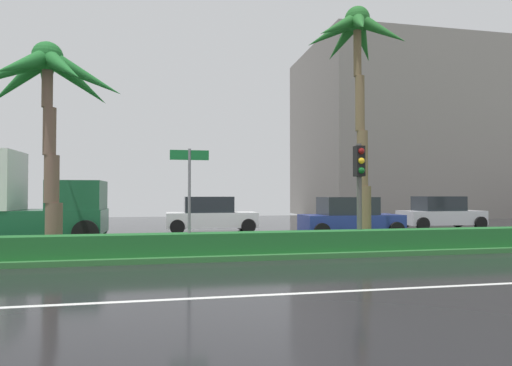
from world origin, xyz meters
TOP-DOWN VIEW (x-y plane):
  - ground_plane at (0.00, 9.00)m, footprint 90.00×42.00m
  - near_lane_divider_stripe at (0.00, 2.00)m, footprint 81.00×0.14m
  - median_strip at (0.00, 8.00)m, footprint 85.50×4.00m
  - median_hedge at (0.00, 6.60)m, footprint 76.50×0.70m
  - palm_tree_mid_left at (-5.07, 8.17)m, footprint 4.45×4.65m
  - palm_tree_centre_left at (5.22, 8.71)m, footprint 3.82×3.70m
  - traffic_signal_median_right at (4.40, 6.86)m, footprint 0.28×0.43m
  - street_name_sign at (-0.90, 6.61)m, footprint 1.10×0.08m
  - box_truck_lead at (-7.16, 11.88)m, footprint 6.40×2.64m
  - car_in_traffic_leading at (0.55, 15.25)m, footprint 4.30×2.02m
  - car_in_traffic_second at (6.23, 11.79)m, footprint 4.30×2.02m
  - car_in_traffic_third at (12.68, 14.82)m, footprint 4.30×2.02m
  - building_far_right at (19.48, 28.26)m, footprint 18.90×12.19m

SIDE VIEW (x-z plane):
  - ground_plane at x=0.00m, z-range -0.10..0.00m
  - near_lane_divider_stripe at x=0.00m, z-range 0.00..0.01m
  - median_strip at x=0.00m, z-range 0.00..0.15m
  - median_hedge at x=0.00m, z-range 0.15..0.75m
  - car_in_traffic_leading at x=0.55m, z-range -0.03..1.69m
  - car_in_traffic_second at x=6.23m, z-range -0.03..1.69m
  - car_in_traffic_third at x=12.68m, z-range -0.03..1.69m
  - box_truck_lead at x=-7.16m, z-range -0.18..3.28m
  - street_name_sign at x=-0.90m, z-range 0.58..3.58m
  - traffic_signal_median_right at x=4.40m, z-range 0.77..4.06m
  - palm_tree_mid_left at x=-5.07m, z-range 1.95..8.27m
  - building_far_right at x=19.48m, z-range 0.00..13.95m
  - palm_tree_centre_left at x=5.22m, z-range 2.79..11.30m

